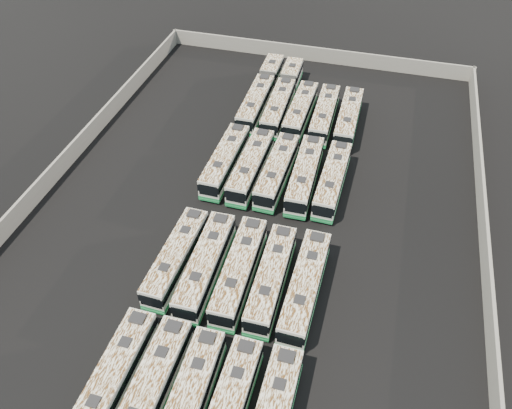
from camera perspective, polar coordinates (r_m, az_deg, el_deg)
name	(u,v)px	position (r m, az deg, el deg)	size (l,w,h in m)	color
ground	(247,229)	(49.64, -1.01, -2.78)	(140.00, 140.00, 0.00)	black
perimeter_wall	(247,221)	(48.85, -1.03, -1.88)	(45.20, 73.20, 2.20)	slate
bus_front_far_left	(113,379)	(39.90, -15.98, -18.65)	(2.36, 10.83, 3.04)	beige
bus_front_left	(150,391)	(38.85, -11.98, -20.08)	(2.39, 11.03, 3.10)	beige
bus_front_center	(188,403)	(38.03, -7.76, -21.56)	(2.54, 10.93, 3.06)	beige
bus_midfront_far_left	(177,257)	(45.68, -9.07, -5.98)	(2.49, 10.64, 2.98)	beige
bus_midfront_left	(206,265)	(44.66, -5.77, -6.91)	(2.55, 11.09, 3.11)	beige
bus_midfront_center	(239,271)	(44.05, -1.93, -7.60)	(2.54, 11.08, 3.11)	beige
bus_midfront_right	(271,278)	(43.58, 1.74, -8.45)	(2.41, 10.79, 3.03)	beige
bus_midfront_far_right	(305,287)	(43.17, 5.63, -9.32)	(2.55, 11.16, 3.13)	beige
bus_midback_far_left	(225,161)	(55.24, -3.52, 5.01)	(2.46, 11.01, 3.09)	beige
bus_midback_left	(251,166)	(54.38, -0.58, 4.39)	(2.50, 11.05, 3.10)	beige
bus_midback_center	(277,171)	(53.86, 2.42, 3.87)	(2.58, 10.92, 3.06)	beige
bus_midback_right	(305,175)	(53.48, 5.60, 3.38)	(2.57, 11.13, 3.12)	beige
bus_midback_far_right	(332,180)	(53.31, 8.72, 2.80)	(2.55, 10.81, 3.03)	beige
bus_back_far_left	(261,92)	(67.11, 0.61, 12.71)	(2.54, 17.00, 3.08)	beige
bus_back_left	(283,96)	(66.45, 3.09, 12.29)	(2.66, 16.80, 3.04)	beige
bus_back_center	(300,111)	(63.62, 5.10, 10.62)	(2.43, 10.76, 3.02)	beige
bus_back_right	(324,115)	(63.23, 7.82, 10.14)	(2.40, 10.76, 3.02)	beige
bus_back_far_right	(348,118)	(63.00, 10.52, 9.68)	(2.35, 10.85, 3.05)	beige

